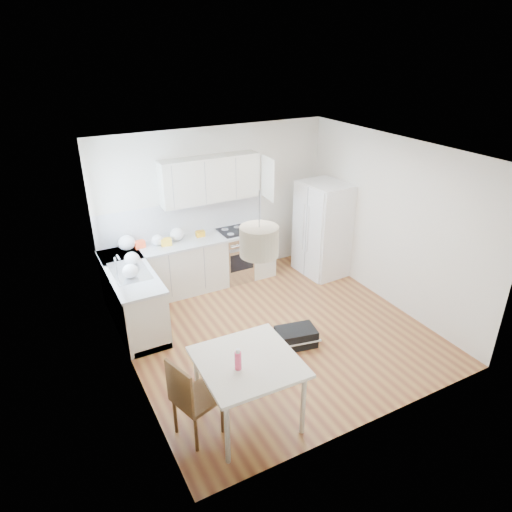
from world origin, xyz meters
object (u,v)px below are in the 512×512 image
Objects in this scene: refrigerator at (324,229)px; dining_chair at (197,396)px; dining_table at (248,367)px; gym_bag at (296,337)px.

refrigerator is 4.34m from dining_chair.
refrigerator reaches higher than dining_table.
dining_chair is at bearing 173.63° from dining_table.
dining_chair is at bearing -146.75° from refrigerator.
gym_bag is (1.82, 0.86, -0.38)m from dining_chair.
refrigerator is 2.49m from gym_bag.
refrigerator is at bearing 57.06° from gym_bag.
dining_table is at bearing -131.86° from gym_bag.
dining_table is at bearing -25.26° from dining_chair.
dining_chair is 1.84× the size of gym_bag.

